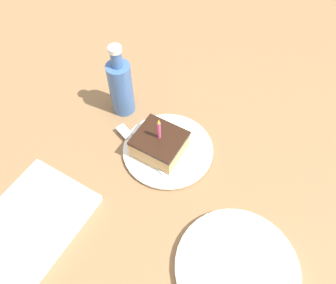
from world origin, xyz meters
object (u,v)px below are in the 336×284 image
object	(u,v)px
plate	(168,150)
fork	(137,145)
side_plate	(237,269)
marble_board	(29,225)
cake_slice	(160,144)
bottle	(121,87)

from	to	relation	value
plate	fork	world-z (taller)	fork
side_plate	plate	bearing A→B (deg)	-124.19
plate	marble_board	size ratio (longest dim) A/B	0.86
cake_slice	fork	size ratio (longest dim) A/B	0.66
side_plate	bottle	bearing A→B (deg)	-118.71
side_plate	marble_board	size ratio (longest dim) A/B	0.94
plate	cake_slice	bearing A→B (deg)	-44.31
plate	fork	size ratio (longest dim) A/B	1.24
marble_board	side_plate	bearing A→B (deg)	108.73
fork	bottle	world-z (taller)	bottle
cake_slice	side_plate	size ratio (longest dim) A/B	0.49
fork	side_plate	size ratio (longest dim) A/B	0.73
marble_board	plate	bearing A→B (deg)	153.90
bottle	marble_board	size ratio (longest dim) A/B	0.79
cake_slice	side_plate	world-z (taller)	cake_slice
bottle	side_plate	distance (m)	0.50
cake_slice	side_plate	bearing A→B (deg)	59.52
plate	side_plate	distance (m)	0.32
plate	marble_board	distance (m)	0.35
fork	marble_board	world-z (taller)	marble_board
plate	side_plate	world-z (taller)	side_plate
bottle	side_plate	size ratio (longest dim) A/B	0.84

